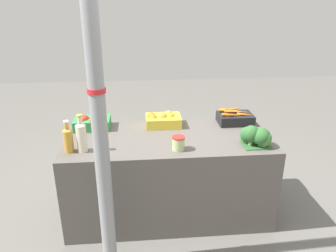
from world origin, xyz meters
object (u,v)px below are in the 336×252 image
at_px(apple_crate, 92,122).
at_px(broccoli_pile, 257,136).
at_px(support_pole, 97,94).
at_px(juice_bottle_cloudy, 81,136).
at_px(orange_crate, 163,120).
at_px(juice_bottle_amber, 68,139).
at_px(carrot_crate, 235,118).
at_px(pickle_jar, 178,143).

bearing_deg(apple_crate, broccoli_pile, -20.16).
height_order(support_pole, juice_bottle_cloudy, support_pole).
height_order(orange_crate, juice_bottle_amber, juice_bottle_amber).
bearing_deg(juice_bottle_amber, carrot_crate, 18.41).
bearing_deg(carrot_crate, broccoli_pile, -86.07).
bearing_deg(pickle_jar, support_pole, -144.74).
distance_m(juice_bottle_amber, pickle_jar, 0.85).
bearing_deg(carrot_crate, juice_bottle_cloudy, -160.30).
distance_m(apple_crate, carrot_crate, 1.33).
bearing_deg(juice_bottle_cloudy, juice_bottle_amber, -180.00).
relative_size(support_pole, carrot_crate, 8.32).
xyz_separation_m(apple_crate, broccoli_pile, (1.36, -0.50, 0.03)).
bearing_deg(apple_crate, support_pole, -78.30).
distance_m(support_pole, orange_crate, 1.14).
distance_m(orange_crate, juice_bottle_cloudy, 0.82).
height_order(carrot_crate, broccoli_pile, broccoli_pile).
bearing_deg(support_pole, juice_bottle_cloudy, 115.06).
bearing_deg(pickle_jar, broccoli_pile, 1.46).
relative_size(carrot_crate, broccoli_pile, 1.37).
bearing_deg(pickle_jar, carrot_crate, 41.05).
xyz_separation_m(carrot_crate, broccoli_pile, (0.03, -0.50, 0.03)).
relative_size(juice_bottle_cloudy, pickle_jar, 2.70).
relative_size(support_pole, pickle_jar, 23.83).
relative_size(orange_crate, broccoli_pile, 1.37).
distance_m(support_pole, pickle_jar, 0.85).
xyz_separation_m(orange_crate, juice_bottle_cloudy, (-0.66, -0.48, 0.07)).
bearing_deg(juice_bottle_amber, pickle_jar, -2.75).
xyz_separation_m(orange_crate, broccoli_pile, (0.72, -0.50, 0.03)).
bearing_deg(apple_crate, juice_bottle_amber, -103.39).
height_order(carrot_crate, juice_bottle_cloudy, juice_bottle_cloudy).
relative_size(orange_crate, carrot_crate, 1.00).
xyz_separation_m(support_pole, orange_crate, (0.46, 0.90, -0.52)).
bearing_deg(orange_crate, support_pole, -116.96).
bearing_deg(broccoli_pile, juice_bottle_amber, 179.05).
bearing_deg(orange_crate, pickle_jar, -80.84).
bearing_deg(juice_bottle_amber, orange_crate, 32.25).
distance_m(support_pole, carrot_crate, 1.55).
distance_m(support_pole, juice_bottle_amber, 0.70).
xyz_separation_m(support_pole, carrot_crate, (1.14, 0.90, -0.53)).
bearing_deg(juice_bottle_cloudy, support_pole, -64.94).
height_order(support_pole, orange_crate, support_pole).
xyz_separation_m(carrot_crate, juice_bottle_amber, (-1.44, -0.48, 0.05)).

